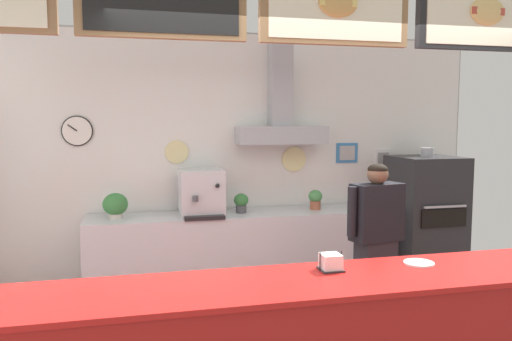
% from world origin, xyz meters
% --- Properties ---
extents(back_wall_assembly, '(5.74, 3.09, 2.92)m').
position_xyz_m(back_wall_assembly, '(0.03, 2.51, 1.55)').
color(back_wall_assembly, '#9E9E99').
rests_on(back_wall_assembly, ground_plane).
extents(back_prep_counter, '(3.24, 0.63, 0.93)m').
position_xyz_m(back_prep_counter, '(-0.03, 2.28, 0.46)').
color(back_prep_counter, silver).
rests_on(back_prep_counter, ground_plane).
extents(pizza_oven, '(0.72, 0.75, 1.63)m').
position_xyz_m(pizza_oven, '(2.10, 2.07, 0.77)').
color(pizza_oven, '#232326').
rests_on(pizza_oven, ground_plane).
extents(shop_worker, '(0.59, 0.31, 1.57)m').
position_xyz_m(shop_worker, '(0.92, 0.94, 0.83)').
color(shop_worker, '#232328').
rests_on(shop_worker, ground_plane).
extents(espresso_machine, '(0.46, 0.54, 0.49)m').
position_xyz_m(espresso_machine, '(-0.45, 2.25, 1.17)').
color(espresso_machine, silver).
rests_on(espresso_machine, back_prep_counter).
extents(potted_thyme, '(0.25, 0.25, 0.26)m').
position_xyz_m(potted_thyme, '(-1.33, 2.26, 1.07)').
color(potted_thyme, beige).
rests_on(potted_thyme, back_prep_counter).
extents(potted_rosemary, '(0.16, 0.16, 0.21)m').
position_xyz_m(potted_rosemary, '(-0.01, 2.29, 1.05)').
color(potted_rosemary, '#4C4C51').
rests_on(potted_rosemary, back_prep_counter).
extents(potted_basil, '(0.16, 0.16, 0.22)m').
position_xyz_m(potted_basil, '(0.85, 2.29, 1.05)').
color(potted_basil, '#9E563D').
rests_on(potted_basil, back_prep_counter).
extents(napkin_holder, '(0.14, 0.13, 0.11)m').
position_xyz_m(napkin_holder, '(-0.03, -0.36, 1.12)').
color(napkin_holder, '#262628').
rests_on(napkin_holder, service_counter).
extents(condiment_plate, '(0.18, 0.18, 0.01)m').
position_xyz_m(condiment_plate, '(0.54, -0.37, 1.08)').
color(condiment_plate, white).
rests_on(condiment_plate, service_counter).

